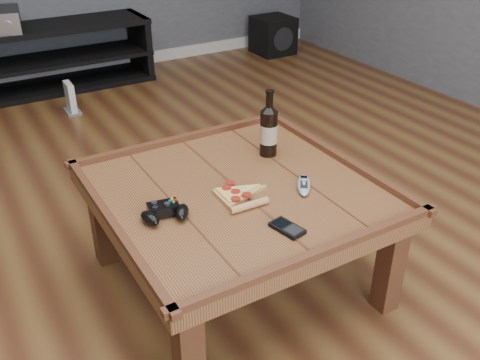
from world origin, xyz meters
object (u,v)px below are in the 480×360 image
game_controller (165,212)px  remote_control (304,185)px  media_console (59,57)px  coffee_table (237,202)px  pizza_slice (238,196)px  game_console (71,99)px  subwoofer (273,35)px  smartphone (287,228)px  beer_bottle (269,129)px

game_controller → remote_control: bearing=2.1°
media_console → game_controller: 2.82m
game_controller → coffee_table: bearing=18.7°
pizza_slice → game_console: 2.28m
pizza_slice → subwoofer: 3.41m
media_console → pizza_slice: (-0.03, -2.81, 0.21)m
pizza_slice → game_console: (-0.05, 2.25, -0.36)m
pizza_slice → subwoofer: bearing=55.4°
smartphone → subwoofer: 3.60m
coffee_table → game_controller: 0.33m
game_controller → subwoofer: bearing=60.3°
beer_bottle → remote_control: bearing=-97.0°
coffee_table → beer_bottle: 0.36m
beer_bottle → pizza_slice: bearing=-140.5°
pizza_slice → smartphone: size_ratio=2.11×
pizza_slice → game_console: pizza_slice is taller
coffee_table → pizza_slice: 0.10m
pizza_slice → smartphone: pizza_slice is taller
smartphone → subwoofer: (1.96, 3.00, -0.29)m
game_controller → smartphone: (0.32, -0.27, -0.02)m
remote_control → subwoofer: size_ratio=0.46×
coffee_table → game_console: (-0.09, 2.19, -0.29)m
pizza_slice → remote_control: 0.26m
pizza_slice → remote_control: size_ratio=1.71×
coffee_table → subwoofer: bearing=53.8°
beer_bottle → game_console: size_ratio=1.31×
coffee_table → subwoofer: coffee_table is taller
coffee_table → game_console: 2.21m
coffee_table → beer_bottle: bearing=35.0°
coffee_table → beer_bottle: (0.26, 0.18, 0.17)m
media_console → smartphone: size_ratio=10.94×
coffee_table → smartphone: bearing=-89.0°
smartphone → remote_control: size_ratio=0.81×
coffee_table → smartphone: coffee_table is taller
beer_bottle → game_console: bearing=99.7°
coffee_table → pizza_slice: pizza_slice is taller
media_console → pizza_slice: bearing=-90.7°
game_controller → game_console: bearing=94.4°
pizza_slice → game_console: bearing=92.8°
game_controller → smartphone: bearing=-30.1°
smartphone → remote_control: 0.29m
game_console → pizza_slice: bearing=-86.9°
coffee_table → media_console: (0.00, 2.75, -0.15)m
media_console → beer_bottle: beer_bottle is taller
subwoofer → game_console: (-2.05, -0.49, -0.07)m
game_controller → subwoofer: (2.28, 2.73, -0.31)m
subwoofer → media_console: bearing=177.8°
game_controller → beer_bottle: bearing=31.8°
media_console → smartphone: 3.08m
pizza_slice → media_console: bearing=90.8°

